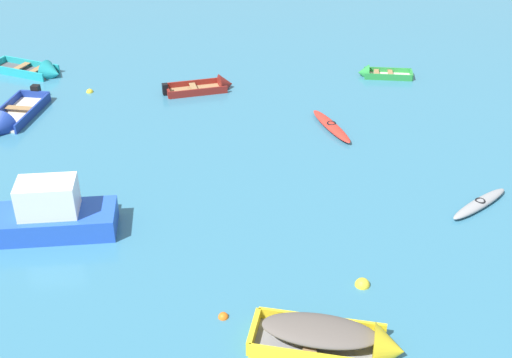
{
  "coord_description": "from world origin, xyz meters",
  "views": [
    {
      "loc": [
        0.5,
        -2.74,
        13.64
      ],
      "look_at": [
        0.0,
        19.64,
        0.15
      ],
      "focal_mm": 46.86,
      "sensor_mm": 36.0,
      "label": 1
    }
  ],
  "objects_px": {
    "kayak_red_center": "(331,126)",
    "mooring_buoy_outer_edge": "(362,285)",
    "rowboat_maroon_foreground_center": "(212,86)",
    "rowboat_turquoise_cluster_inner": "(40,72)",
    "mooring_buoy_trailing": "(90,92)",
    "motor_launch_blue_cluster_outer": "(23,218)",
    "rowboat_deep_blue_midfield_left": "(7,122)",
    "rowboat_yellow_near_left": "(344,341)",
    "kayak_grey_near_right": "(480,203)",
    "mooring_buoy_far_field": "(223,317)",
    "rowboat_green_far_left": "(374,74)"
  },
  "relations": [
    {
      "from": "rowboat_yellow_near_left",
      "to": "mooring_buoy_outer_edge",
      "type": "relative_size",
      "value": 9.25
    },
    {
      "from": "rowboat_turquoise_cluster_inner",
      "to": "rowboat_green_far_left",
      "type": "relative_size",
      "value": 1.5
    },
    {
      "from": "rowboat_turquoise_cluster_inner",
      "to": "mooring_buoy_far_field",
      "type": "distance_m",
      "value": 21.41
    },
    {
      "from": "rowboat_yellow_near_left",
      "to": "mooring_buoy_outer_edge",
      "type": "height_order",
      "value": "rowboat_yellow_near_left"
    },
    {
      "from": "rowboat_green_far_left",
      "to": "rowboat_deep_blue_midfield_left",
      "type": "bearing_deg",
      "value": -160.27
    },
    {
      "from": "rowboat_deep_blue_midfield_left",
      "to": "kayak_red_center",
      "type": "relative_size",
      "value": 1.35
    },
    {
      "from": "kayak_grey_near_right",
      "to": "rowboat_deep_blue_midfield_left",
      "type": "bearing_deg",
      "value": 162.37
    },
    {
      "from": "rowboat_turquoise_cluster_inner",
      "to": "mooring_buoy_trailing",
      "type": "relative_size",
      "value": 12.52
    },
    {
      "from": "rowboat_maroon_foreground_center",
      "to": "rowboat_green_far_left",
      "type": "xyz_separation_m",
      "value": [
        8.45,
        1.96,
        -0.02
      ]
    },
    {
      "from": "rowboat_turquoise_cluster_inner",
      "to": "mooring_buoy_far_field",
      "type": "xyz_separation_m",
      "value": [
        10.95,
        -18.4,
        -0.2
      ]
    },
    {
      "from": "kayak_red_center",
      "to": "rowboat_maroon_foreground_center",
      "type": "bearing_deg",
      "value": 142.9
    },
    {
      "from": "mooring_buoy_trailing",
      "to": "mooring_buoy_far_field",
      "type": "xyz_separation_m",
      "value": [
        7.81,
        -16.24,
        0.0
      ]
    },
    {
      "from": "rowboat_turquoise_cluster_inner",
      "to": "mooring_buoy_outer_edge",
      "type": "relative_size",
      "value": 9.1
    },
    {
      "from": "mooring_buoy_outer_edge",
      "to": "mooring_buoy_far_field",
      "type": "relative_size",
      "value": 1.55
    },
    {
      "from": "kayak_red_center",
      "to": "mooring_buoy_outer_edge",
      "type": "xyz_separation_m",
      "value": [
        0.18,
        -10.83,
        -0.16
      ]
    },
    {
      "from": "rowboat_maroon_foreground_center",
      "to": "kayak_red_center",
      "type": "height_order",
      "value": "rowboat_maroon_foreground_center"
    },
    {
      "from": "kayak_grey_near_right",
      "to": "kayak_red_center",
      "type": "relative_size",
      "value": 0.79
    },
    {
      "from": "motor_launch_blue_cluster_outer",
      "to": "mooring_buoy_far_field",
      "type": "xyz_separation_m",
      "value": [
        7.14,
        -4.07,
        -0.66
      ]
    },
    {
      "from": "rowboat_green_far_left",
      "to": "rowboat_yellow_near_left",
      "type": "bearing_deg",
      "value": -99.7
    },
    {
      "from": "motor_launch_blue_cluster_outer",
      "to": "rowboat_deep_blue_midfield_left",
      "type": "xyz_separation_m",
      "value": [
        -3.51,
        8.32,
        -0.45
      ]
    },
    {
      "from": "kayak_grey_near_right",
      "to": "rowboat_turquoise_cluster_inner",
      "type": "distance_m",
      "value": 23.51
    },
    {
      "from": "rowboat_maroon_foreground_center",
      "to": "rowboat_yellow_near_left",
      "type": "xyz_separation_m",
      "value": [
        5.05,
        -17.94,
        0.19
      ]
    },
    {
      "from": "kayak_grey_near_right",
      "to": "mooring_buoy_far_field",
      "type": "height_order",
      "value": "kayak_grey_near_right"
    },
    {
      "from": "rowboat_deep_blue_midfield_left",
      "to": "kayak_red_center",
      "type": "distance_m",
      "value": 14.73
    },
    {
      "from": "motor_launch_blue_cluster_outer",
      "to": "rowboat_deep_blue_midfield_left",
      "type": "distance_m",
      "value": 9.04
    },
    {
      "from": "mooring_buoy_trailing",
      "to": "rowboat_maroon_foreground_center",
      "type": "bearing_deg",
      "value": 4.22
    },
    {
      "from": "rowboat_maroon_foreground_center",
      "to": "rowboat_turquoise_cluster_inner",
      "type": "height_order",
      "value": "rowboat_turquoise_cluster_inner"
    },
    {
      "from": "rowboat_yellow_near_left",
      "to": "rowboat_turquoise_cluster_inner",
      "type": "bearing_deg",
      "value": 126.16
    },
    {
      "from": "kayak_red_center",
      "to": "mooring_buoy_far_field",
      "type": "relative_size",
      "value": 11.09
    },
    {
      "from": "rowboat_maroon_foreground_center",
      "to": "mooring_buoy_outer_edge",
      "type": "height_order",
      "value": "rowboat_maroon_foreground_center"
    },
    {
      "from": "rowboat_turquoise_cluster_inner",
      "to": "mooring_buoy_trailing",
      "type": "xyz_separation_m",
      "value": [
        3.14,
        -2.17,
        -0.2
      ]
    },
    {
      "from": "motor_launch_blue_cluster_outer",
      "to": "mooring_buoy_trailing",
      "type": "height_order",
      "value": "motor_launch_blue_cluster_outer"
    },
    {
      "from": "rowboat_maroon_foreground_center",
      "to": "mooring_buoy_trailing",
      "type": "bearing_deg",
      "value": -175.78
    },
    {
      "from": "rowboat_yellow_near_left",
      "to": "mooring_buoy_far_field",
      "type": "distance_m",
      "value": 3.66
    },
    {
      "from": "kayak_grey_near_right",
      "to": "kayak_red_center",
      "type": "distance_m",
      "value": 8.02
    },
    {
      "from": "rowboat_yellow_near_left",
      "to": "motor_launch_blue_cluster_outer",
      "type": "height_order",
      "value": "motor_launch_blue_cluster_outer"
    },
    {
      "from": "kayak_grey_near_right",
      "to": "mooring_buoy_trailing",
      "type": "relative_size",
      "value": 7.76
    },
    {
      "from": "kayak_grey_near_right",
      "to": "mooring_buoy_trailing",
      "type": "height_order",
      "value": "kayak_grey_near_right"
    },
    {
      "from": "motor_launch_blue_cluster_outer",
      "to": "rowboat_turquoise_cluster_inner",
      "type": "height_order",
      "value": "motor_launch_blue_cluster_outer"
    },
    {
      "from": "kayak_red_center",
      "to": "mooring_buoy_far_field",
      "type": "bearing_deg",
      "value": -108.27
    },
    {
      "from": "kayak_grey_near_right",
      "to": "mooring_buoy_outer_edge",
      "type": "bearing_deg",
      "value": -136.64
    },
    {
      "from": "rowboat_green_far_left",
      "to": "kayak_grey_near_right",
      "type": "bearing_deg",
      "value": -79.72
    },
    {
      "from": "kayak_red_center",
      "to": "rowboat_yellow_near_left",
      "type": "bearing_deg",
      "value": -92.8
    },
    {
      "from": "kayak_red_center",
      "to": "rowboat_turquoise_cluster_inner",
      "type": "bearing_deg",
      "value": 158.12
    },
    {
      "from": "rowboat_yellow_near_left",
      "to": "kayak_red_center",
      "type": "xyz_separation_m",
      "value": [
        0.67,
        13.62,
        -0.2
      ]
    },
    {
      "from": "rowboat_maroon_foreground_center",
      "to": "rowboat_turquoise_cluster_inner",
      "type": "distance_m",
      "value": 9.47
    },
    {
      "from": "mooring_buoy_outer_edge",
      "to": "rowboat_maroon_foreground_center",
      "type": "bearing_deg",
      "value": 111.27
    },
    {
      "from": "rowboat_deep_blue_midfield_left",
      "to": "mooring_buoy_outer_edge",
      "type": "bearing_deg",
      "value": -36.02
    },
    {
      "from": "mooring_buoy_far_field",
      "to": "rowboat_deep_blue_midfield_left",
      "type": "bearing_deg",
      "value": 130.69
    },
    {
      "from": "rowboat_yellow_near_left",
      "to": "rowboat_deep_blue_midfield_left",
      "type": "height_order",
      "value": "rowboat_yellow_near_left"
    }
  ]
}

